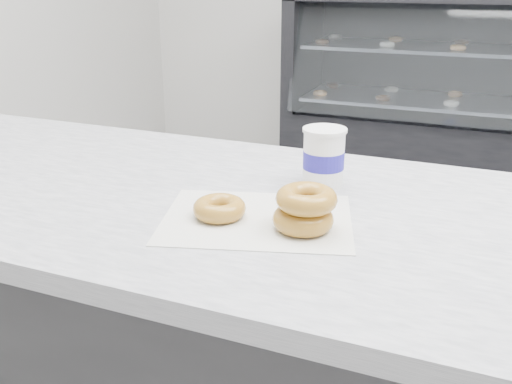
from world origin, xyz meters
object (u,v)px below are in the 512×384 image
(display_case, at_px, (486,119))
(donut_stack, at_px, (305,209))
(donut_single, at_px, (219,208))
(coffee_cup, at_px, (324,156))

(display_case, height_order, donut_stack, display_case)
(donut_single, xyz_separation_m, coffee_cup, (0.12, 0.24, 0.04))
(coffee_cup, bearing_deg, donut_stack, -74.03)
(display_case, xyz_separation_m, donut_stack, (-0.27, -2.81, 0.45))
(donut_stack, distance_m, coffee_cup, 0.24)
(donut_stack, bearing_deg, donut_single, -176.67)
(display_case, relative_size, donut_stack, 16.03)
(display_case, xyz_separation_m, donut_single, (-0.43, -2.82, 0.43))
(donut_stack, height_order, coffee_cup, coffee_cup)
(donut_single, relative_size, donut_stack, 0.65)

